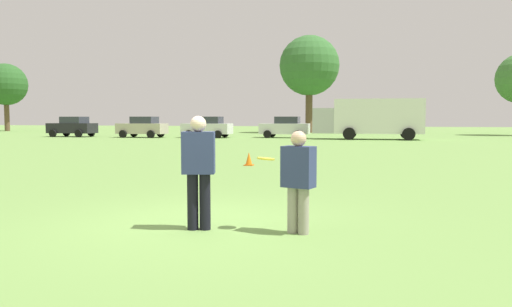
{
  "coord_description": "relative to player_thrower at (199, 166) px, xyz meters",
  "views": [
    {
      "loc": [
        2.65,
        -7.29,
        1.7
      ],
      "look_at": [
        0.86,
        0.21,
        1.14
      ],
      "focal_mm": 34.13,
      "sensor_mm": 36.0,
      "label": 1
    }
  ],
  "objects": [
    {
      "name": "frisbee",
      "position": [
        0.99,
        0.23,
        0.11
      ],
      "size": [
        0.27,
        0.27,
        0.06
      ],
      "color": "yellow"
    },
    {
      "name": "parked_car_mid_left",
      "position": [
        -16.95,
        32.07,
        -0.05
      ],
      "size": [
        4.2,
        2.23,
        1.82
      ],
      "color": "#B7AD99",
      "rests_on": "ground"
    },
    {
      "name": "traffic_cone",
      "position": [
        -1.74,
        9.91,
        -0.75
      ],
      "size": [
        0.32,
        0.32,
        0.48
      ],
      "color": "#D8590C",
      "rests_on": "ground"
    },
    {
      "name": "tree_west_maple",
      "position": [
        -4.51,
        48.76,
        6.62
      ],
      "size": [
        6.8,
        6.8,
        11.05
      ],
      "color": "brown",
      "rests_on": "ground"
    },
    {
      "name": "player_defender",
      "position": [
        1.51,
        0.1,
        -0.13
      ],
      "size": [
        0.52,
        0.4,
        1.52
      ],
      "color": "gray",
      "rests_on": "ground"
    },
    {
      "name": "bystander_sideline_watcher",
      "position": [
        -8.61,
        23.37,
        -0.12
      ],
      "size": [
        0.44,
        0.27,
        1.52
      ],
      "color": "gray",
      "rests_on": "ground"
    },
    {
      "name": "parked_car_center",
      "position": [
        -11.28,
        32.99,
        -0.05
      ],
      "size": [
        4.2,
        2.23,
        1.82
      ],
      "color": "silver",
      "rests_on": "ground"
    },
    {
      "name": "ground_plane",
      "position": [
        -0.1,
        0.37,
        -0.98
      ],
      "size": [
        182.54,
        182.54,
        0.0
      ],
      "primitive_type": "plane",
      "color": "#6B9347"
    },
    {
      "name": "player_thrower",
      "position": [
        0.0,
        0.0,
        0.0
      ],
      "size": [
        0.54,
        0.39,
        1.73
      ],
      "color": "black",
      "rests_on": "ground"
    },
    {
      "name": "box_truck",
      "position": [
        2.41,
        32.77,
        0.78
      ],
      "size": [
        8.51,
        3.03,
        3.18
      ],
      "color": "white",
      "rests_on": "ground"
    },
    {
      "name": "tree_west_oak",
      "position": [
        -43.47,
        46.9,
        5.0
      ],
      "size": [
        5.35,
        5.35,
        8.69
      ],
      "color": "brown",
      "rests_on": "ground"
    },
    {
      "name": "parked_car_mid_right",
      "position": [
        -4.73,
        34.37,
        -0.05
      ],
      "size": [
        4.2,
        2.23,
        1.82
      ],
      "color": "silver",
      "rests_on": "ground"
    },
    {
      "name": "parked_car_near_left",
      "position": [
        -23.9,
        32.15,
        -0.05
      ],
      "size": [
        4.2,
        2.23,
        1.82
      ],
      "color": "black",
      "rests_on": "ground"
    }
  ]
}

